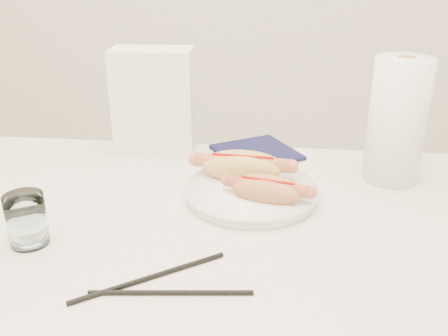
# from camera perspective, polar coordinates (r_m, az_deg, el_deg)

# --- Properties ---
(table) EXTENTS (1.20, 0.80, 0.75)m
(table) POSITION_cam_1_polar(r_m,az_deg,el_deg) (0.90, -6.10, -9.96)
(table) COLOR silver
(table) RESTS_ON ground
(plate) EXTENTS (0.31, 0.31, 0.02)m
(plate) POSITION_cam_1_polar(r_m,az_deg,el_deg) (0.95, 3.13, -2.96)
(plate) COLOR white
(plate) RESTS_ON table
(hotdog_left) EXTENTS (0.19, 0.09, 0.05)m
(hotdog_left) POSITION_cam_1_polar(r_m,az_deg,el_deg) (0.98, 2.14, 0.15)
(hotdog_left) COLOR #DCAF58
(hotdog_left) RESTS_ON plate
(hotdog_right) EXTENTS (0.16, 0.09, 0.04)m
(hotdog_right) POSITION_cam_1_polar(r_m,az_deg,el_deg) (0.90, 5.01, -2.49)
(hotdog_right) COLOR #C37C4C
(hotdog_right) RESTS_ON plate
(water_glass) EXTENTS (0.06, 0.06, 0.09)m
(water_glass) POSITION_cam_1_polar(r_m,az_deg,el_deg) (0.85, -21.76, -5.54)
(water_glass) COLOR white
(water_glass) RESTS_ON table
(chopstick_near) EXTENTS (0.20, 0.15, 0.01)m
(chopstick_near) POSITION_cam_1_polar(r_m,az_deg,el_deg) (0.74, -8.48, -12.33)
(chopstick_near) COLOR black
(chopstick_near) RESTS_ON table
(chopstick_far) EXTENTS (0.23, 0.03, 0.01)m
(chopstick_far) POSITION_cam_1_polar(r_m,az_deg,el_deg) (0.71, -6.13, -14.06)
(chopstick_far) COLOR black
(chopstick_far) RESTS_ON table
(napkin_box) EXTENTS (0.19, 0.11, 0.24)m
(napkin_box) POSITION_cam_1_polar(r_m,az_deg,el_deg) (1.16, -8.05, 7.60)
(napkin_box) COLOR white
(napkin_box) RESTS_ON table
(navy_napkin) EXTENTS (0.23, 0.23, 0.01)m
(navy_napkin) POSITION_cam_1_polar(r_m,az_deg,el_deg) (1.16, 3.73, 1.82)
(navy_napkin) COLOR #12133A
(navy_napkin) RESTS_ON table
(paper_towel_roll) EXTENTS (0.12, 0.12, 0.25)m
(paper_towel_roll) POSITION_cam_1_polar(r_m,az_deg,el_deg) (1.05, 19.28, 5.14)
(paper_towel_roll) COLOR white
(paper_towel_roll) RESTS_ON table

